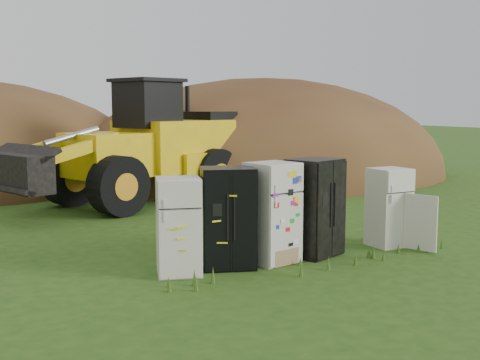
{
  "coord_description": "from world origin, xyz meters",
  "views": [
    {
      "loc": [
        -6.3,
        -9.82,
        3.0
      ],
      "look_at": [
        -0.19,
        2.0,
        1.35
      ],
      "focal_mm": 45.0,
      "sensor_mm": 36.0,
      "label": 1
    }
  ],
  "objects": [
    {
      "name": "fridge_black_side",
      "position": [
        -1.47,
        0.01,
        0.94
      ],
      "size": [
        1.17,
        1.04,
        1.87
      ],
      "primitive_type": null,
      "rotation": [
        0.0,
        0.0,
        -0.33
      ],
      "color": "black",
      "rests_on": "ground"
    },
    {
      "name": "dirt_mound_right",
      "position": [
        6.19,
        12.01,
        0.0
      ],
      "size": [
        16.66,
        12.22,
        8.26
      ],
      "primitive_type": "ellipsoid",
      "color": "#492817",
      "rests_on": "ground"
    },
    {
      "name": "fridge_sticker",
      "position": [
        -0.54,
        -0.02,
        0.96
      ],
      "size": [
        1.0,
        0.95,
        1.92
      ],
      "primitive_type": null,
      "rotation": [
        0.0,
        0.0,
        0.2
      ],
      "color": "silver",
      "rests_on": "ground"
    },
    {
      "name": "ground",
      "position": [
        0.0,
        0.0,
        0.0
      ],
      "size": [
        120.0,
        120.0,
        0.0
      ],
      "primitive_type": "plane",
      "color": "#274C14",
      "rests_on": "ground"
    },
    {
      "name": "wheel_loader",
      "position": [
        -1.22,
        7.58,
        1.9
      ],
      "size": [
        8.49,
        5.69,
        3.81
      ],
      "primitive_type": null,
      "rotation": [
        0.0,
        0.0,
        0.35
      ],
      "color": "yellow",
      "rests_on": "ground"
    },
    {
      "name": "fridge_open_door",
      "position": [
        2.35,
        -0.02,
        0.84
      ],
      "size": [
        0.76,
        0.7,
        1.67
      ],
      "primitive_type": null,
      "rotation": [
        0.0,
        0.0,
        0.0
      ],
      "color": "silver",
      "rests_on": "ground"
    },
    {
      "name": "fridge_dark_mid",
      "position": [
        0.47,
        0.04,
        0.97
      ],
      "size": [
        1.21,
        1.1,
        1.95
      ],
      "primitive_type": null,
      "rotation": [
        0.0,
        0.0,
        0.35
      ],
      "color": "black",
      "rests_on": "ground"
    },
    {
      "name": "fridge_leftmost",
      "position": [
        -2.45,
        -0.01,
        0.87
      ],
      "size": [
        0.95,
        0.93,
        1.74
      ],
      "primitive_type": null,
      "rotation": [
        0.0,
        0.0,
        -0.29
      ],
      "color": "silver",
      "rests_on": "ground"
    }
  ]
}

